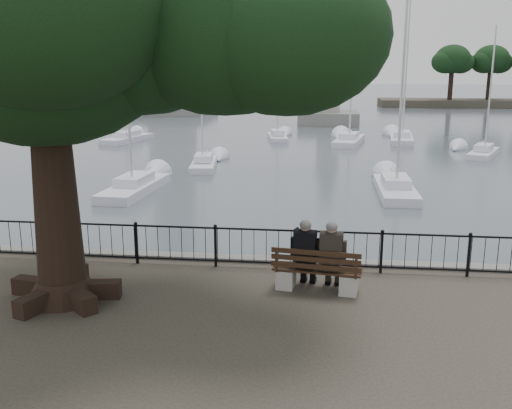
# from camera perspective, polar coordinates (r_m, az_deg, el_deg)

# --- Properties ---
(harbor) EXTENTS (260.00, 260.00, 1.20)m
(harbor) POSITION_cam_1_polar(r_m,az_deg,el_deg) (14.70, 0.23, -7.53)
(harbor) COLOR slate
(harbor) RESTS_ON ground
(railing) EXTENTS (22.06, 0.06, 1.00)m
(railing) POSITION_cam_1_polar(r_m,az_deg,el_deg) (13.88, 0.00, -4.18)
(railing) COLOR black
(railing) RESTS_ON ground
(bench) EXTENTS (1.99, 0.84, 1.02)m
(bench) POSITION_cam_1_polar(r_m,az_deg,el_deg) (12.62, 6.10, -7.08)
(bench) COLOR #9C988D
(bench) RESTS_ON ground
(person_left) EXTENTS (0.51, 0.84, 1.61)m
(person_left) POSITION_cam_1_polar(r_m,az_deg,el_deg) (12.63, 5.03, -5.17)
(person_left) COLOR black
(person_left) RESTS_ON ground
(person_right) EXTENTS (0.51, 0.84, 1.61)m
(person_right) POSITION_cam_1_polar(r_m,az_deg,el_deg) (12.56, 7.57, -5.36)
(person_right) COLOR black
(person_right) RESTS_ON ground
(tree) EXTENTS (10.71, 7.48, 8.74)m
(tree) POSITION_cam_1_polar(r_m,az_deg,el_deg) (11.84, -16.77, 17.68)
(tree) COLOR black
(tree) RESTS_ON ground
(lighthouse) EXTENTS (10.18, 10.18, 31.08)m
(lighthouse) POSITION_cam_1_polar(r_m,az_deg,el_deg) (75.58, -8.75, 18.95)
(lighthouse) COLOR slate
(lighthouse) RESTS_ON ground
(lion_monument) EXTENTS (6.16, 6.16, 9.05)m
(lion_monument) POSITION_cam_1_polar(r_m,az_deg,el_deg) (60.66, 7.28, 10.12)
(lion_monument) COLOR slate
(lion_monument) RESTS_ON ground
(sailboat_a) EXTENTS (1.94, 5.92, 11.73)m
(sailboat_a) POSITION_cam_1_polar(r_m,az_deg,el_deg) (27.66, -12.05, 1.86)
(sailboat_a) COLOR white
(sailboat_a) RESTS_ON ground
(sailboat_b) EXTENTS (1.99, 4.99, 9.69)m
(sailboat_b) POSITION_cam_1_polar(r_m,az_deg,el_deg) (34.01, -5.25, 4.21)
(sailboat_b) COLOR white
(sailboat_b) RESTS_ON ground
(sailboat_c) EXTENTS (1.61, 5.78, 11.71)m
(sailboat_c) POSITION_cam_1_polar(r_m,az_deg,el_deg) (27.51, 13.77, 1.71)
(sailboat_c) COLOR white
(sailboat_c) RESTS_ON ground
(sailboat_d) EXTENTS (3.23, 5.08, 8.59)m
(sailboat_d) POSITION_cam_1_polar(r_m,az_deg,el_deg) (41.23, 21.79, 4.90)
(sailboat_d) COLOR white
(sailboat_d) RESTS_ON ground
(sailboat_e) EXTENTS (2.87, 5.87, 13.31)m
(sailboat_e) POSITION_cam_1_polar(r_m,az_deg,el_deg) (47.14, -12.73, 6.62)
(sailboat_e) COLOR white
(sailboat_e) RESTS_ON ground
(sailboat_f) EXTENTS (2.85, 6.42, 13.76)m
(sailboat_f) POSITION_cam_1_polar(r_m,az_deg,el_deg) (45.22, 9.29, 6.49)
(sailboat_f) COLOR white
(sailboat_f) RESTS_ON ground
(sailboat_g) EXTENTS (2.34, 6.27, 10.99)m
(sailboat_g) POSITION_cam_1_polar(r_m,az_deg,el_deg) (47.36, 14.36, 6.47)
(sailboat_g) COLOR white
(sailboat_g) RESTS_ON ground
(sailboat_h) EXTENTS (2.11, 5.04, 10.56)m
(sailboat_h) POSITION_cam_1_polar(r_m,az_deg,el_deg) (47.26, 2.17, 6.89)
(sailboat_h) COLOR white
(sailboat_h) RESTS_ON ground
(far_shore) EXTENTS (30.00, 8.60, 9.18)m
(far_shore) POSITION_cam_1_polar(r_m,az_deg,el_deg) (93.24, 22.13, 11.47)
(far_shore) COLOR #332F27
(far_shore) RESTS_ON ground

